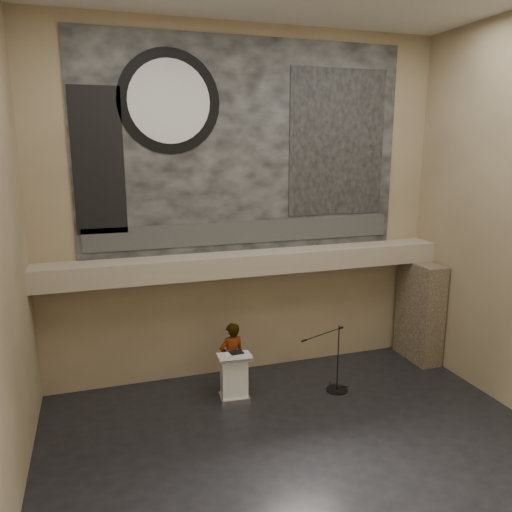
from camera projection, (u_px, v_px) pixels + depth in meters
name	position (u px, v px, depth m)	size (l,w,h in m)	color
floor	(308.00, 455.00, 9.47)	(10.00, 10.00, 0.00)	black
wall_back	(246.00, 208.00, 12.25)	(10.00, 0.02, 8.50)	#7B6A4E
wall_front	(485.00, 305.00, 4.83)	(10.00, 0.02, 8.50)	#7B6A4E
soffit	(251.00, 263.00, 12.17)	(10.00, 0.80, 0.50)	gray
sprinkler_left	(187.00, 280.00, 11.70)	(0.04, 0.04, 0.06)	#B2893D
sprinkler_right	(322.00, 268.00, 12.75)	(0.04, 0.04, 0.06)	#B2893D
banner	(246.00, 147.00, 11.91)	(8.00, 0.05, 5.00)	black
banner_text_strip	(247.00, 232.00, 12.32)	(7.76, 0.02, 0.55)	#2D2D2D
banner_clock_rim	(169.00, 102.00, 11.11)	(2.30, 2.30, 0.02)	black
banner_clock_face	(169.00, 102.00, 11.09)	(1.84, 1.84, 0.02)	silver
banner_building_print	(337.00, 143.00, 12.57)	(2.60, 0.02, 3.60)	black
banner_brick_print	(98.00, 162.00, 10.91)	(1.10, 0.02, 3.20)	black
stone_pier	(420.00, 311.00, 13.50)	(0.60, 1.40, 2.70)	#463A2B
lectern	(234.00, 376.00, 11.48)	(0.79, 0.60, 1.14)	silver
binder	(236.00, 352.00, 11.40)	(0.30, 0.24, 0.04)	black
papers	(231.00, 354.00, 11.33)	(0.22, 0.30, 0.01)	white
speaker_person	(232.00, 358.00, 11.74)	(0.63, 0.41, 1.72)	white
mic_stand	(336.00, 381.00, 11.89)	(1.39, 0.72, 1.64)	black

